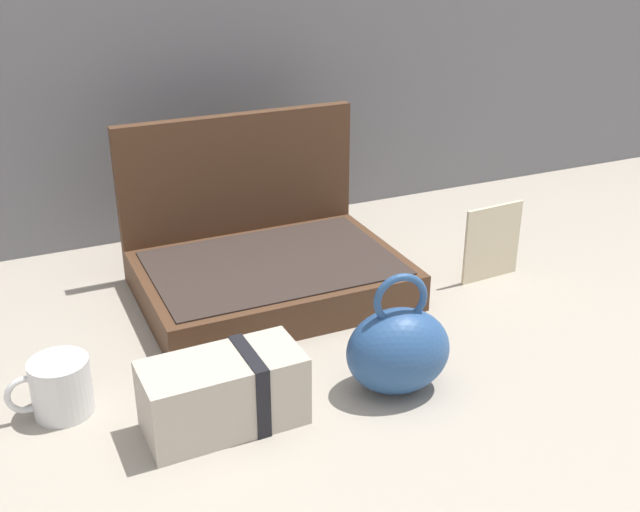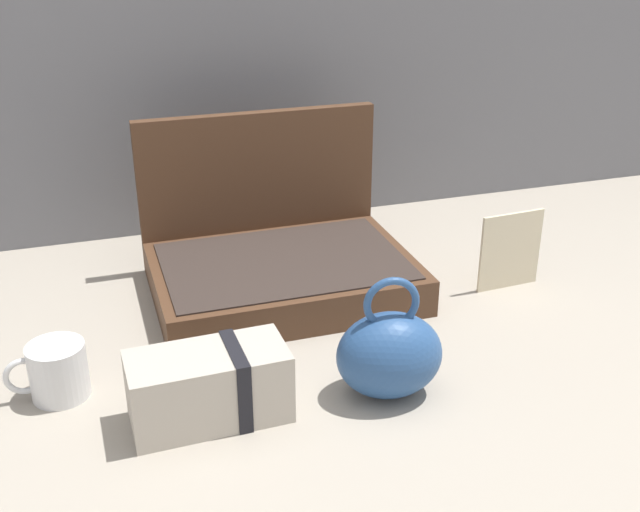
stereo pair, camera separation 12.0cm
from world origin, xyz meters
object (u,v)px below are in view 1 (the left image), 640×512
at_px(teal_pouch_handbag, 398,349).
at_px(coffee_mug, 60,387).
at_px(info_card_left, 492,242).
at_px(cream_toiletry_bag, 226,392).
at_px(open_suitcase, 264,257).

relative_size(teal_pouch_handbag, coffee_mug, 1.61).
xyz_separation_m(teal_pouch_handbag, info_card_left, (0.35, 0.26, 0.01)).
bearing_deg(cream_toiletry_bag, teal_pouch_handbag, -4.88).
bearing_deg(open_suitcase, info_card_left, -18.58).
distance_m(open_suitcase, info_card_left, 0.43).
distance_m(open_suitcase, teal_pouch_handbag, 0.40).
bearing_deg(coffee_mug, cream_toiletry_bag, -31.00).
relative_size(open_suitcase, cream_toiletry_bag, 2.11).
distance_m(teal_pouch_handbag, coffee_mug, 0.49).
bearing_deg(open_suitcase, teal_pouch_handbag, -81.11).
height_order(teal_pouch_handbag, coffee_mug, teal_pouch_handbag).
bearing_deg(info_card_left, open_suitcase, 157.73).
relative_size(cream_toiletry_bag, info_card_left, 1.49).
bearing_deg(teal_pouch_handbag, coffee_mug, 162.57).
bearing_deg(cream_toiletry_bag, info_card_left, 20.97).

